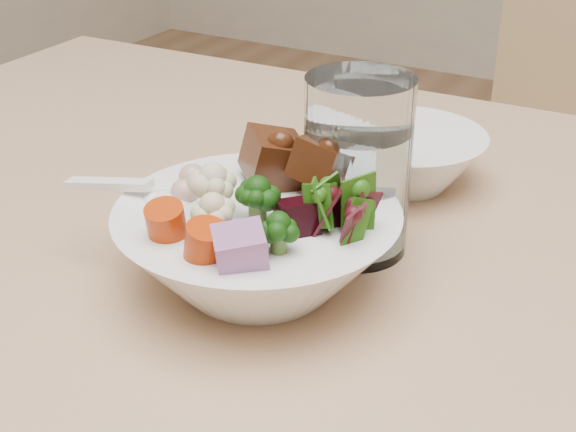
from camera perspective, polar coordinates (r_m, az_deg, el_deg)
The scene contains 4 objects.
food_bowl at distance 0.56m, azimuth -1.96°, elevation -1.83°, with size 0.20×0.20×0.11m.
soup_spoon at distance 0.58m, azimuth -9.70°, elevation 1.33°, with size 0.10×0.03×0.02m.
water_glass at distance 0.60m, azimuth 4.92°, elevation 3.02°, with size 0.08×0.08×0.14m.
side_bowl at distance 0.72m, azimuth 8.28°, elevation 4.06°, with size 0.14×0.14×0.05m, color white, non-canonical shape.
Camera 1 is at (0.05, -0.28, 1.08)m, focal length 50.00 mm.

